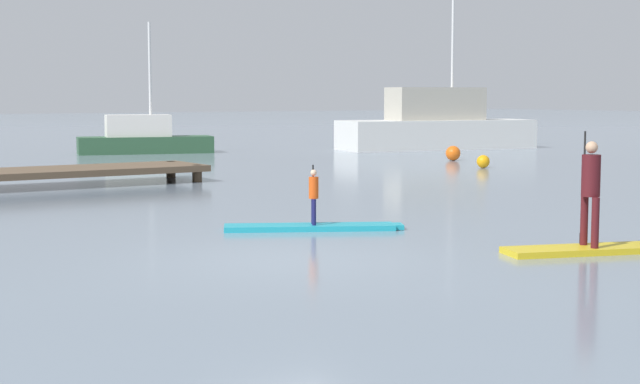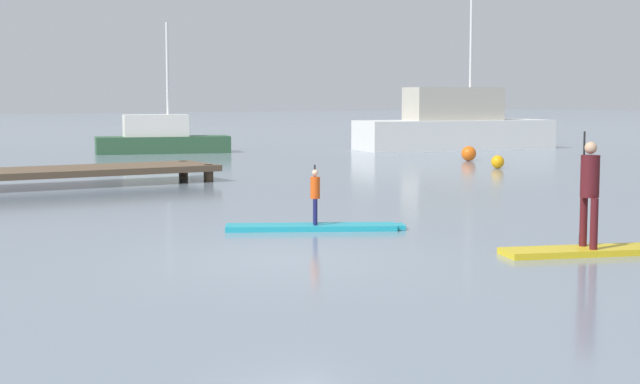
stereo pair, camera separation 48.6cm
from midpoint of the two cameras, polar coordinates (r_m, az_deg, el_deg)
The scene contains 9 objects.
ground_plane at distance 14.80m, azimuth -1.09°, elevation -3.98°, with size 240.00×240.00×0.00m, color gray.
paddleboard_near at distance 17.98m, azimuth 0.47°, elevation -2.09°, with size 3.18×2.05×0.10m.
paddler_child_solo at distance 17.92m, azimuth 0.49°, elevation -0.11°, with size 0.25×0.34×1.10m.
paddleboard_far at distance 16.05m, azimuth 17.41°, elevation -3.30°, with size 3.43×1.75×0.10m.
paddler_adult at distance 15.78m, azimuth 16.49°, elevation 0.29°, with size 0.38×0.50×1.83m.
motor_boat_small_navy at distance 45.49m, azimuth 8.24°, elevation 3.86°, with size 9.63×4.56×7.59m.
trawler_grey_distant at distance 42.41m, azimuth -9.08°, elevation 3.18°, with size 5.94×3.10×5.63m.
mooring_buoy_near at distance 33.69m, azimuth 10.86°, elevation 1.76°, with size 0.45×0.45×0.45m, color orange.
mooring_buoy_far at distance 37.35m, azimuth 9.15°, elevation 2.26°, with size 0.57×0.57×0.57m, color orange.
Camera 2 is at (-7.19, -12.71, 2.50)m, focal length 54.15 mm.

